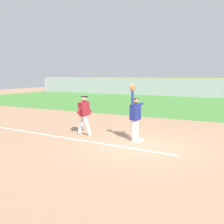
{
  "coord_description": "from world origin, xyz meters",
  "views": [
    {
      "loc": [
        3.96,
        -9.25,
        2.61
      ],
      "look_at": [
        -1.61,
        0.91,
        1.05
      ],
      "focal_mm": 44.59,
      "sensor_mm": 36.0,
      "label": 1
    }
  ],
  "objects": [
    {
      "name": "parked_car_black",
      "position": [
        -13.75,
        26.81,
        0.67
      ],
      "size": [
        4.56,
        2.44,
        1.25
      ],
      "rotation": [
        0.0,
        0.0,
        -0.1
      ],
      "color": "black",
      "rests_on": "ground_plane"
    },
    {
      "name": "baseball",
      "position": [
        -0.5,
        0.43,
        2.22
      ],
      "size": [
        0.07,
        0.07,
        0.07
      ],
      "primitive_type": "sphere",
      "color": "white"
    },
    {
      "name": "chalk_foul_line",
      "position": [
        -4.35,
        -0.18,
        0.0
      ],
      "size": [
        11.98,
        0.84,
        0.01
      ],
      "primitive_type": "cube",
      "rotation": [
        0.0,
        0.0,
        -0.06
      ],
      "color": "white",
      "rests_on": "ground_plane"
    },
    {
      "name": "outfield_fence",
      "position": [
        0.0,
        24.21,
        1.1
      ],
      "size": [
        52.85,
        0.08,
        2.19
      ],
      "color": "#93999E",
      "rests_on": "ground_plane"
    },
    {
      "name": "outfield_grass",
      "position": [
        0.0,
        15.48,
        0.01
      ],
      "size": [
        52.77,
        17.47,
        0.01
      ],
      "primitive_type": "cube",
      "color": "#478438",
      "rests_on": "ground_plane"
    },
    {
      "name": "runner",
      "position": [
        -2.81,
        0.61,
        1.0
      ],
      "size": [
        0.75,
        0.84,
        1.72
      ],
      "rotation": [
        0.0,
        0.0,
        -0.23
      ],
      "color": "white",
      "rests_on": "ground_plane"
    },
    {
      "name": "parked_car_blue",
      "position": [
        -1.59,
        27.55,
        0.67
      ],
      "size": [
        4.42,
        2.16,
        1.25
      ],
      "rotation": [
        0.0,
        0.0,
        -0.01
      ],
      "color": "#23389E",
      "rests_on": "ground_plane"
    },
    {
      "name": "fielder",
      "position": [
        -0.41,
        0.6,
        1.12
      ],
      "size": [
        0.32,
        0.9,
        2.28
      ],
      "rotation": [
        0.0,
        0.0,
        3.0
      ],
      "color": "silver",
      "rests_on": "ground_plane"
    },
    {
      "name": "ground_plane",
      "position": [
        0.0,
        0.0,
        0.0
      ],
      "size": [
        74.29,
        74.29,
        0.0
      ],
      "primitive_type": "plane",
      "color": "tan"
    },
    {
      "name": "first_base",
      "position": [
        -0.35,
        0.72,
        0.04
      ],
      "size": [
        0.4,
        0.4,
        0.08
      ],
      "primitive_type": "cube",
      "rotation": [
        0.0,
        0.0,
        0.05
      ],
      "color": "white",
      "rests_on": "ground_plane"
    },
    {
      "name": "parked_car_red",
      "position": [
        -7.37,
        27.36,
        0.67
      ],
      "size": [
        4.46,
        2.24,
        1.25
      ],
      "rotation": [
        0.0,
        0.0,
        0.03
      ],
      "color": "#B21E1E",
      "rests_on": "ground_plane"
    }
  ]
}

